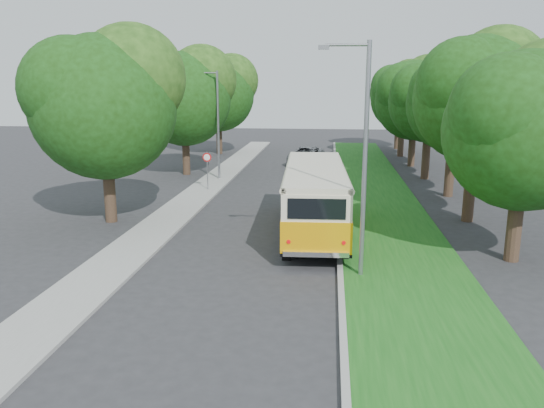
# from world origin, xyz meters

# --- Properties ---
(ground) EXTENTS (120.00, 120.00, 0.00)m
(ground) POSITION_xyz_m (0.00, 0.00, 0.00)
(ground) COLOR #2B2B2E
(ground) RESTS_ON ground
(curb) EXTENTS (0.20, 70.00, 0.15)m
(curb) POSITION_xyz_m (3.60, 5.00, 0.07)
(curb) COLOR gray
(curb) RESTS_ON ground
(grass_verge) EXTENTS (4.50, 70.00, 0.13)m
(grass_verge) POSITION_xyz_m (5.95, 5.00, 0.07)
(grass_verge) COLOR #165416
(grass_verge) RESTS_ON ground
(sidewalk) EXTENTS (2.20, 70.00, 0.12)m
(sidewalk) POSITION_xyz_m (-4.80, 5.00, 0.06)
(sidewalk) COLOR gray
(sidewalk) RESTS_ON ground
(treeline) EXTENTS (24.27, 41.91, 9.46)m
(treeline) POSITION_xyz_m (3.15, 17.99, 5.93)
(treeline) COLOR #332319
(treeline) RESTS_ON ground
(lamppost_near) EXTENTS (1.71, 0.16, 8.00)m
(lamppost_near) POSITION_xyz_m (4.21, -2.50, 4.37)
(lamppost_near) COLOR gray
(lamppost_near) RESTS_ON ground
(lamppost_far) EXTENTS (1.71, 0.16, 7.50)m
(lamppost_far) POSITION_xyz_m (-4.70, 16.00, 4.12)
(lamppost_far) COLOR gray
(lamppost_far) RESTS_ON ground
(warning_sign) EXTENTS (0.56, 0.10, 2.50)m
(warning_sign) POSITION_xyz_m (-4.50, 11.98, 1.71)
(warning_sign) COLOR gray
(warning_sign) RESTS_ON ground
(vintage_bus) EXTENTS (3.12, 10.55, 3.10)m
(vintage_bus) POSITION_xyz_m (2.50, 3.12, 1.55)
(vintage_bus) COLOR #E99E07
(vintage_bus) RESTS_ON ground
(car_silver) EXTENTS (2.37, 4.50, 1.46)m
(car_silver) POSITION_xyz_m (2.77, 10.66, 0.73)
(car_silver) COLOR #A4A4A9
(car_silver) RESTS_ON ground
(car_white) EXTENTS (1.53, 4.14, 1.35)m
(car_white) POSITION_xyz_m (2.59, 12.79, 0.68)
(car_white) COLOR silver
(car_white) RESTS_ON ground
(car_blue) EXTENTS (2.38, 4.54, 1.26)m
(car_blue) POSITION_xyz_m (1.27, 20.45, 0.63)
(car_blue) COLOR navy
(car_blue) RESTS_ON ground
(car_grey) EXTENTS (3.30, 5.55, 1.45)m
(car_grey) POSITION_xyz_m (1.13, 24.22, 0.72)
(car_grey) COLOR slate
(car_grey) RESTS_ON ground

